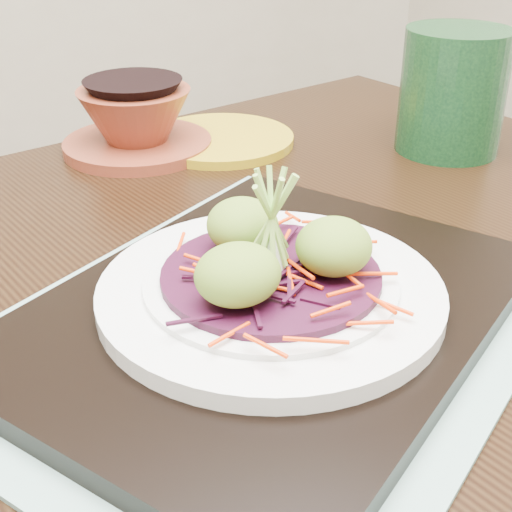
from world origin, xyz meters
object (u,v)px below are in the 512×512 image
terracotta_bowl_set (136,124)px  green_jar (453,91)px  serving_tray (270,310)px  dining_table (201,381)px  yellow_plate (220,139)px  white_plate (271,290)px

terracotta_bowl_set → green_jar: bearing=-30.2°
serving_tray → terracotta_bowl_set: 0.39m
dining_table → green_jar: bearing=10.7°
dining_table → green_jar: (0.38, 0.13, 0.16)m
terracotta_bowl_set → dining_table: bearing=-104.2°
terracotta_bowl_set → green_jar: size_ratio=1.29×
dining_table → yellow_plate: bearing=50.8°
dining_table → green_jar: green_jar is taller
dining_table → white_plate: white_plate is taller
white_plate → yellow_plate: 0.38m
serving_tray → white_plate: white_plate is taller
yellow_plate → serving_tray: bearing=-112.7°
dining_table → yellow_plate: size_ratio=7.01×
serving_tray → green_jar: bearing=4.1°
serving_tray → yellow_plate: bearing=42.1°
white_plate → terracotta_bowl_set: terracotta_bowl_set is taller
white_plate → green_jar: (0.36, 0.20, 0.04)m
dining_table → white_plate: bearing=-81.0°
yellow_plate → green_jar: bearing=-34.9°
yellow_plate → green_jar: size_ratio=1.27×
white_plate → yellow_plate: size_ratio=1.39×
green_jar → terracotta_bowl_set: bearing=149.8°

